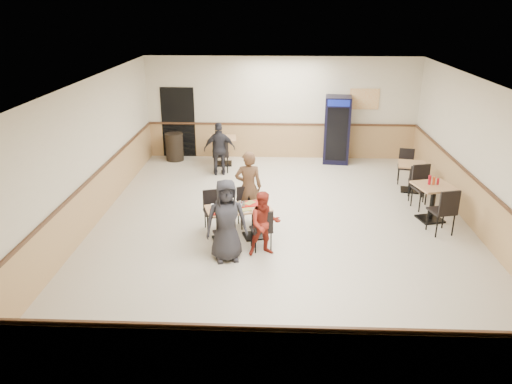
{
  "coord_description": "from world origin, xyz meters",
  "views": [
    {
      "loc": [
        -0.15,
        -9.65,
        4.46
      ],
      "look_at": [
        -0.53,
        -0.5,
        0.95
      ],
      "focal_mm": 35.0,
      "sensor_mm": 36.0,
      "label": 1
    }
  ],
  "objects_px": {
    "main_table": "(238,218)",
    "side_table_far": "(411,173)",
    "lone_diner": "(220,149)",
    "side_table_near": "(433,197)",
    "pepsi_cooler": "(337,130)",
    "diner_man_opposite": "(248,187)",
    "back_table": "(223,147)",
    "trash_bin": "(174,147)",
    "diner_woman_left": "(226,220)",
    "diner_woman_right": "(264,224)"
  },
  "relations": [
    {
      "from": "diner_woman_right",
      "to": "pepsi_cooler",
      "type": "relative_size",
      "value": 0.64
    },
    {
      "from": "diner_woman_left",
      "to": "side_table_far",
      "type": "distance_m",
      "value": 5.65
    },
    {
      "from": "main_table",
      "to": "side_table_near",
      "type": "relative_size",
      "value": 1.51
    },
    {
      "from": "pepsi_cooler",
      "to": "trash_bin",
      "type": "height_order",
      "value": "pepsi_cooler"
    },
    {
      "from": "main_table",
      "to": "back_table",
      "type": "distance_m",
      "value": 4.91
    },
    {
      "from": "side_table_far",
      "to": "back_table",
      "type": "height_order",
      "value": "back_table"
    },
    {
      "from": "main_table",
      "to": "side_table_far",
      "type": "height_order",
      "value": "side_table_far"
    },
    {
      "from": "lone_diner",
      "to": "trash_bin",
      "type": "relative_size",
      "value": 1.77
    },
    {
      "from": "side_table_near",
      "to": "trash_bin",
      "type": "distance_m",
      "value": 7.61
    },
    {
      "from": "back_table",
      "to": "trash_bin",
      "type": "distance_m",
      "value": 1.54
    },
    {
      "from": "diner_woman_left",
      "to": "diner_man_opposite",
      "type": "xyz_separation_m",
      "value": [
        0.3,
        1.7,
        0.01
      ]
    },
    {
      "from": "diner_man_opposite",
      "to": "side_table_near",
      "type": "distance_m",
      "value": 3.96
    },
    {
      "from": "main_table",
      "to": "lone_diner",
      "type": "xyz_separation_m",
      "value": [
        -0.81,
        3.94,
        0.28
      ]
    },
    {
      "from": "diner_man_opposite",
      "to": "back_table",
      "type": "relative_size",
      "value": 1.94
    },
    {
      "from": "lone_diner",
      "to": "side_table_near",
      "type": "bearing_deg",
      "value": 140.43
    },
    {
      "from": "side_table_near",
      "to": "pepsi_cooler",
      "type": "relative_size",
      "value": 0.47
    },
    {
      "from": "lone_diner",
      "to": "side_table_far",
      "type": "bearing_deg",
      "value": 158.31
    },
    {
      "from": "lone_diner",
      "to": "side_table_far",
      "type": "xyz_separation_m",
      "value": [
        4.9,
        -1.07,
        -0.25
      ]
    },
    {
      "from": "diner_woman_left",
      "to": "lone_diner",
      "type": "height_order",
      "value": "diner_woman_left"
    },
    {
      "from": "main_table",
      "to": "trash_bin",
      "type": "bearing_deg",
      "value": 96.11
    },
    {
      "from": "diner_man_opposite",
      "to": "lone_diner",
      "type": "bearing_deg",
      "value": -77.95
    },
    {
      "from": "diner_man_opposite",
      "to": "trash_bin",
      "type": "distance_m",
      "value": 5.01
    },
    {
      "from": "back_table",
      "to": "trash_bin",
      "type": "height_order",
      "value": "trash_bin"
    },
    {
      "from": "lone_diner",
      "to": "side_table_far",
      "type": "distance_m",
      "value": 5.02
    },
    {
      "from": "main_table",
      "to": "back_table",
      "type": "height_order",
      "value": "back_table"
    },
    {
      "from": "diner_woman_left",
      "to": "back_table",
      "type": "relative_size",
      "value": 1.91
    },
    {
      "from": "trash_bin",
      "to": "lone_diner",
      "type": "bearing_deg",
      "value": -40.03
    },
    {
      "from": "main_table",
      "to": "diner_man_opposite",
      "type": "xyz_separation_m",
      "value": [
        0.15,
        0.85,
        0.34
      ]
    },
    {
      "from": "lone_diner",
      "to": "side_table_near",
      "type": "height_order",
      "value": "lone_diner"
    },
    {
      "from": "diner_man_opposite",
      "to": "diner_woman_right",
      "type": "bearing_deg",
      "value": 99.24
    },
    {
      "from": "diner_man_opposite",
      "to": "pepsi_cooler",
      "type": "distance_m",
      "value": 4.98
    },
    {
      "from": "pepsi_cooler",
      "to": "trash_bin",
      "type": "relative_size",
      "value": 2.37
    },
    {
      "from": "diner_man_opposite",
      "to": "trash_bin",
      "type": "height_order",
      "value": "diner_man_opposite"
    },
    {
      "from": "lone_diner",
      "to": "side_table_far",
      "type": "relative_size",
      "value": 1.82
    },
    {
      "from": "pepsi_cooler",
      "to": "lone_diner",
      "type": "bearing_deg",
      "value": -152.67
    },
    {
      "from": "diner_woman_left",
      "to": "side_table_near",
      "type": "bearing_deg",
      "value": 11.03
    },
    {
      "from": "diner_woman_left",
      "to": "back_table",
      "type": "distance_m",
      "value": 5.74
    },
    {
      "from": "back_table",
      "to": "diner_woman_left",
      "type": "bearing_deg",
      "value": -83.45
    },
    {
      "from": "back_table",
      "to": "side_table_far",
      "type": "bearing_deg",
      "value": -21.97
    },
    {
      "from": "lone_diner",
      "to": "side_table_near",
      "type": "relative_size",
      "value": 1.58
    },
    {
      "from": "lone_diner",
      "to": "back_table",
      "type": "distance_m",
      "value": 0.92
    },
    {
      "from": "main_table",
      "to": "diner_woman_left",
      "type": "relative_size",
      "value": 0.9
    },
    {
      "from": "side_table_far",
      "to": "trash_bin",
      "type": "distance_m",
      "value": 6.8
    },
    {
      "from": "side_table_far",
      "to": "back_table",
      "type": "distance_m",
      "value": 5.28
    },
    {
      "from": "side_table_near",
      "to": "side_table_far",
      "type": "height_order",
      "value": "side_table_near"
    },
    {
      "from": "diner_woman_left",
      "to": "side_table_near",
      "type": "height_order",
      "value": "diner_woman_left"
    },
    {
      "from": "diner_woman_left",
      "to": "side_table_far",
      "type": "xyz_separation_m",
      "value": [
        4.25,
        3.72,
        -0.3
      ]
    },
    {
      "from": "diner_woman_left",
      "to": "trash_bin",
      "type": "xyz_separation_m",
      "value": [
        -2.15,
        6.05,
        -0.37
      ]
    },
    {
      "from": "diner_woman_left",
      "to": "trash_bin",
      "type": "height_order",
      "value": "diner_woman_left"
    },
    {
      "from": "diner_woman_left",
      "to": "pepsi_cooler",
      "type": "distance_m",
      "value": 6.64
    }
  ]
}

